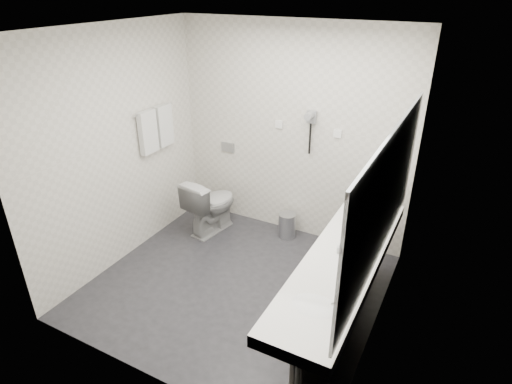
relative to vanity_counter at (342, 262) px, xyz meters
The scene contains 30 objects.
floor 1.39m from the vanity_counter, 169.92° to the left, with size 2.80×2.80×0.00m, color #26262B.
ceiling 2.05m from the vanity_counter, 169.92° to the left, with size 2.80×2.80×0.00m, color white.
wall_back 1.93m from the vanity_counter, 126.87° to the left, with size 2.80×2.80×0.00m, color silver.
wall_front 1.64m from the vanity_counter, 135.64° to the right, with size 2.80×2.80×0.00m, color silver.
wall_left 2.57m from the vanity_counter, behind, with size 2.60×2.60×0.00m, color silver.
wall_right 0.56m from the vanity_counter, 36.03° to the left, with size 2.60×2.60×0.00m, color silver.
vanity_counter is the anchor object (origin of this frame).
vanity_panel 0.43m from the vanity_counter, ahead, with size 0.03×2.15×0.75m, color #989390.
vanity_post_far 1.12m from the vanity_counter, 86.97° to the left, with size 0.06×0.06×0.75m, color silver.
mirror 0.70m from the vanity_counter, ahead, with size 0.02×2.20×1.05m, color #B2BCC6.
basin_near 0.65m from the vanity_counter, 90.00° to the right, with size 0.40×0.31×0.05m, color white.
basin_far 0.65m from the vanity_counter, 90.00° to the left, with size 0.40×0.31×0.05m, color white.
faucet_near 0.69m from the vanity_counter, 73.30° to the right, with size 0.04×0.04×0.15m, color silver.
faucet_far 0.69m from the vanity_counter, 73.30° to the left, with size 0.04×0.04×0.15m, color silver.
soap_bottle_a 0.11m from the vanity_counter, 139.12° to the left, with size 0.04×0.04×0.09m, color silver.
soap_bottle_b 0.14m from the vanity_counter, 70.27° to the left, with size 0.08×0.08×0.10m, color silver.
soap_bottle_c 0.20m from the vanity_counter, 48.22° to the right, with size 0.04×0.04×0.11m, color silver.
glass_left 0.34m from the vanity_counter, 56.61° to the left, with size 0.06×0.06×0.11m, color silver.
toilet 2.24m from the vanity_counter, 152.55° to the left, with size 0.40×0.71×0.72m, color white.
flush_plate 2.48m from the vanity_counter, 143.06° to the left, with size 0.18×0.02×0.12m, color #B2B5BA.
pedal_bin 1.80m from the vanity_counter, 128.71° to the left, with size 0.21×0.21×0.30m, color #B2B5BA.
bin_lid 1.75m from the vanity_counter, 128.71° to the left, with size 0.21×0.21×0.01m, color #B2B5BA.
towel_rail 2.69m from the vanity_counter, 163.14° to the left, with size 0.02×0.02×0.62m, color silver.
towel_near 2.59m from the vanity_counter, 166.10° to the left, with size 0.07×0.24×0.48m, color silver.
towel_far 2.67m from the vanity_counter, 160.15° to the left, with size 0.07×0.24×0.48m, color silver.
dryer_cradle 1.85m from the vanity_counter, 120.76° to the left, with size 0.10×0.04×0.14m, color gray.
dryer_barrel 1.81m from the vanity_counter, 122.01° to the left, with size 0.08×0.08×0.14m, color gray.
dryer_cord 1.76m from the vanity_counter, 121.02° to the left, with size 0.02×0.02×0.35m, color black.
switch_plate_a 2.04m from the vanity_counter, 130.59° to the left, with size 0.09×0.02×0.09m, color white.
switch_plate_b 1.69m from the vanity_counter, 111.13° to the left, with size 0.09×0.02×0.09m, color white.
Camera 1 is at (1.82, -3.03, 2.84)m, focal length 29.91 mm.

